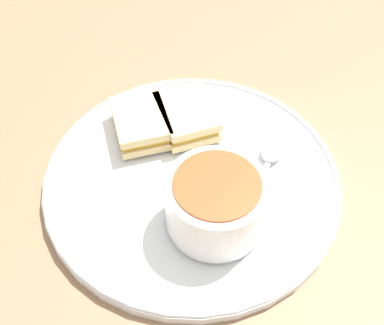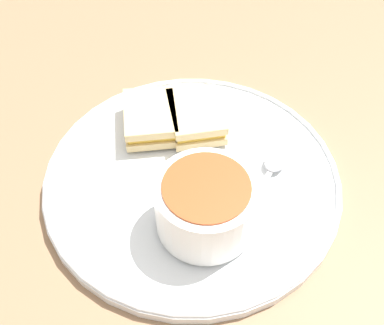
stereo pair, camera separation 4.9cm
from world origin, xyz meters
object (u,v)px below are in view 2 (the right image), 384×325
object	(u,v)px
spoon	(274,165)
sandwich_half_far	(150,118)
soup_bowl	(206,205)
sandwich_half_near	(196,116)

from	to	relation	value
spoon	sandwich_half_far	bearing A→B (deg)	93.87
soup_bowl	spoon	distance (m)	0.11
sandwich_half_far	sandwich_half_near	bearing A→B (deg)	64.54
soup_bowl	spoon	xyz separation A→B (m)	(-0.03, 0.10, -0.03)
soup_bowl	sandwich_half_near	xyz separation A→B (m)	(-0.13, 0.06, -0.02)
spoon	soup_bowl	bearing A→B (deg)	161.94
sandwich_half_near	sandwich_half_far	bearing A→B (deg)	-115.46
soup_bowl	sandwich_half_near	world-z (taller)	soup_bowl
spoon	sandwich_half_far	distance (m)	0.16
sandwich_half_near	sandwich_half_far	world-z (taller)	same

